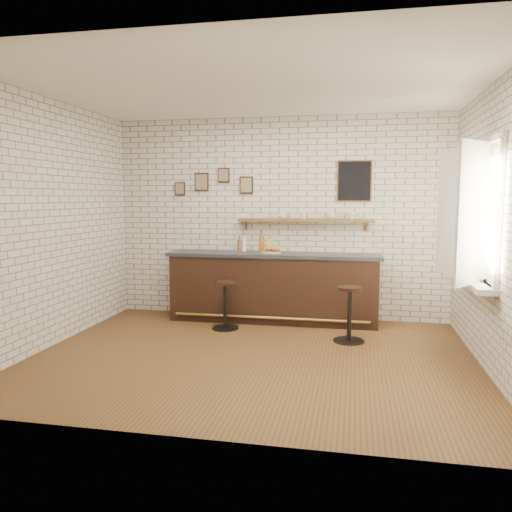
# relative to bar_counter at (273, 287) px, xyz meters

# --- Properties ---
(ground) EXTENTS (5.00, 5.00, 0.00)m
(ground) POSITION_rel_bar_counter_xyz_m (0.03, -1.70, -0.51)
(ground) COLOR brown
(ground) RESTS_ON ground
(bar_counter) EXTENTS (3.10, 0.65, 1.01)m
(bar_counter) POSITION_rel_bar_counter_xyz_m (0.00, 0.00, 0.00)
(bar_counter) COLOR black
(bar_counter) RESTS_ON ground
(sandwich_plate) EXTENTS (0.28, 0.28, 0.01)m
(sandwich_plate) POSITION_rel_bar_counter_xyz_m (-0.03, -0.01, 0.51)
(sandwich_plate) COLOR white
(sandwich_plate) RESTS_ON bar_counter
(ciabatta_sandwich) EXTENTS (0.24, 0.17, 0.08)m
(ciabatta_sandwich) POSITION_rel_bar_counter_xyz_m (-0.01, -0.01, 0.55)
(ciabatta_sandwich) COLOR tan
(ciabatta_sandwich) RESTS_ON sandwich_plate
(potato_chips) EXTENTS (0.27, 0.18, 0.00)m
(potato_chips) POSITION_rel_bar_counter_xyz_m (-0.05, -0.01, 0.52)
(potato_chips) COLOR #EBC153
(potato_chips) RESTS_ON sandwich_plate
(bitters_bottle_brown) EXTENTS (0.07, 0.07, 0.23)m
(bitters_bottle_brown) POSITION_rel_bar_counter_xyz_m (-0.54, 0.12, 0.60)
(bitters_bottle_brown) COLOR brown
(bitters_bottle_brown) RESTS_ON bar_counter
(bitters_bottle_white) EXTENTS (0.07, 0.07, 0.26)m
(bitters_bottle_white) POSITION_rel_bar_counter_xyz_m (-0.47, 0.12, 0.61)
(bitters_bottle_white) COLOR white
(bitters_bottle_white) RESTS_ON bar_counter
(bitters_bottle_amber) EXTENTS (0.08, 0.08, 0.32)m
(bitters_bottle_amber) POSITION_rel_bar_counter_xyz_m (-0.20, 0.12, 0.63)
(bitters_bottle_amber) COLOR #945718
(bitters_bottle_amber) RESTS_ON bar_counter
(condiment_bottle_yellow) EXTENTS (0.07, 0.07, 0.21)m
(condiment_bottle_yellow) POSITION_rel_bar_counter_xyz_m (-0.08, 0.12, 0.59)
(condiment_bottle_yellow) COLOR yellow
(condiment_bottle_yellow) RESTS_ON bar_counter
(bar_stool_left) EXTENTS (0.37, 0.37, 0.67)m
(bar_stool_left) POSITION_rel_bar_counter_xyz_m (-0.58, -0.57, -0.15)
(bar_stool_left) COLOR black
(bar_stool_left) RESTS_ON ground
(bar_stool_right) EXTENTS (0.39, 0.39, 0.70)m
(bar_stool_right) POSITION_rel_bar_counter_xyz_m (1.11, -0.87, -0.13)
(bar_stool_right) COLOR black
(bar_stool_right) RESTS_ON ground
(wall_shelf) EXTENTS (2.00, 0.18, 0.18)m
(wall_shelf) POSITION_rel_bar_counter_xyz_m (0.43, 0.20, 0.97)
(wall_shelf) COLOR brown
(wall_shelf) RESTS_ON ground
(shelf_cup_a) EXTENTS (0.15, 0.15, 0.09)m
(shelf_cup_a) POSITION_rel_bar_counter_xyz_m (0.10, 0.20, 1.04)
(shelf_cup_a) COLOR white
(shelf_cup_a) RESTS_ON wall_shelf
(shelf_cup_b) EXTENTS (0.15, 0.15, 0.10)m
(shelf_cup_b) POSITION_rel_bar_counter_xyz_m (0.41, 0.20, 1.04)
(shelf_cup_b) COLOR white
(shelf_cup_b) RESTS_ON wall_shelf
(shelf_cup_c) EXTENTS (0.14, 0.14, 0.09)m
(shelf_cup_c) POSITION_rel_bar_counter_xyz_m (0.81, 0.20, 1.04)
(shelf_cup_c) COLOR white
(shelf_cup_c) RESTS_ON wall_shelf
(shelf_cup_d) EXTENTS (0.12, 0.12, 0.10)m
(shelf_cup_d) POSITION_rel_bar_counter_xyz_m (1.11, 0.20, 1.04)
(shelf_cup_d) COLOR white
(shelf_cup_d) RESTS_ON wall_shelf
(back_wall_decor) EXTENTS (2.96, 0.02, 0.56)m
(back_wall_decor) POSITION_rel_bar_counter_xyz_m (0.26, 0.28, 1.54)
(back_wall_decor) COLOR black
(back_wall_decor) RESTS_ON ground
(window_sill) EXTENTS (0.20, 1.35, 0.06)m
(window_sill) POSITION_rel_bar_counter_xyz_m (2.43, -1.40, 0.39)
(window_sill) COLOR white
(window_sill) RESTS_ON ground
(casement_window) EXTENTS (0.40, 1.30, 1.56)m
(casement_window) POSITION_rel_bar_counter_xyz_m (2.39, -1.40, 1.14)
(casement_window) COLOR white
(casement_window) RESTS_ON ground
(book_lower) EXTENTS (0.19, 0.24, 0.02)m
(book_lower) POSITION_rel_bar_counter_xyz_m (2.41, -1.41, 0.43)
(book_lower) COLOR tan
(book_lower) RESTS_ON window_sill
(book_upper) EXTENTS (0.30, 0.31, 0.02)m
(book_upper) POSITION_rel_bar_counter_xyz_m (2.41, -1.42, 0.45)
(book_upper) COLOR tan
(book_upper) RESTS_ON book_lower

